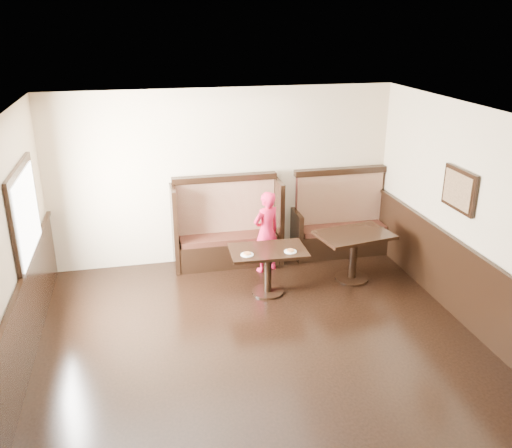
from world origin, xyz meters
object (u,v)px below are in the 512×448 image
object	(u,v)px
booth_neighbor	(340,225)
child	(266,232)
table_neighbor	(354,245)
table_main	(268,260)
booth_main	(227,232)

from	to	relation	value
booth_neighbor	child	size ratio (longest dim) A/B	1.26
table_neighbor	child	bearing A→B (deg)	143.46
booth_neighbor	table_main	size ratio (longest dim) A/B	1.49
booth_neighbor	table_main	xyz separation A→B (m)	(-1.56, -1.18, 0.05)
booth_main	booth_neighbor	world-z (taller)	same
booth_neighbor	table_neighbor	xyz separation A→B (m)	(-0.18, -1.04, 0.09)
table_neighbor	booth_main	bearing A→B (deg)	139.24
table_main	child	size ratio (longest dim) A/B	0.84
booth_neighbor	table_main	distance (m)	1.96
booth_main	child	xyz separation A→B (m)	(0.55, -0.44, 0.13)
table_main	table_neighbor	size ratio (longest dim) A/B	0.92
table_main	table_neighbor	xyz separation A→B (m)	(1.37, 0.15, 0.04)
booth_neighbor	child	bearing A→B (deg)	-162.67
table_main	child	world-z (taller)	child
table_neighbor	child	size ratio (longest dim) A/B	0.92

